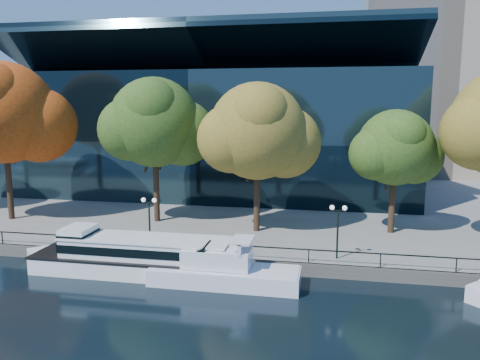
% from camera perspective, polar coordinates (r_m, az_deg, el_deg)
% --- Properties ---
extents(ground, '(160.00, 160.00, 0.00)m').
position_cam_1_polar(ground, '(33.94, -9.48, -12.19)').
color(ground, black).
rests_on(ground, ground).
extents(promenade, '(90.00, 67.08, 1.00)m').
position_cam_1_polar(promenade, '(67.90, 1.18, -0.72)').
color(promenade, slate).
rests_on(promenade, ground).
extents(railing, '(88.20, 0.08, 0.99)m').
position_cam_1_polar(railing, '(36.19, -7.77, -7.51)').
color(railing, black).
rests_on(railing, promenade).
extents(convention_building, '(50.00, 24.57, 21.43)m').
position_cam_1_polar(convention_building, '(63.30, -3.09, 5.83)').
color(convention_building, black).
rests_on(convention_building, ground).
extents(tour_boat, '(17.38, 3.88, 3.30)m').
position_cam_1_polar(tour_boat, '(35.62, -12.87, -8.85)').
color(tour_boat, white).
rests_on(tour_boat, ground).
extents(cruiser_near, '(11.49, 2.96, 3.33)m').
position_cam_1_polar(cruiser_near, '(32.86, -2.69, -10.87)').
color(cruiser_near, white).
rests_on(cruiser_near, ground).
extents(tree_1, '(12.29, 10.07, 15.40)m').
position_cam_1_polar(tree_1, '(50.65, -26.74, 7.11)').
color(tree_1, black).
rests_on(tree_1, promenade).
extents(tree_2, '(10.63, 8.71, 13.84)m').
position_cam_1_polar(tree_2, '(45.17, -10.21, 6.70)').
color(tree_2, black).
rests_on(tree_2, promenade).
extents(tree_3, '(10.67, 8.75, 13.24)m').
position_cam_1_polar(tree_3, '(40.99, 2.34, 5.71)').
color(tree_3, black).
rests_on(tree_3, promenade).
extents(tree_4, '(8.24, 6.76, 10.89)m').
position_cam_1_polar(tree_4, '(42.73, 18.56, 3.57)').
color(tree_4, black).
rests_on(tree_4, promenade).
extents(lamp_1, '(1.26, 0.36, 4.03)m').
position_cam_1_polar(lamp_1, '(37.69, -11.02, -3.71)').
color(lamp_1, black).
rests_on(lamp_1, promenade).
extents(lamp_2, '(1.26, 0.36, 4.03)m').
position_cam_1_polar(lamp_2, '(35.06, 11.86, -4.72)').
color(lamp_2, black).
rests_on(lamp_2, promenade).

